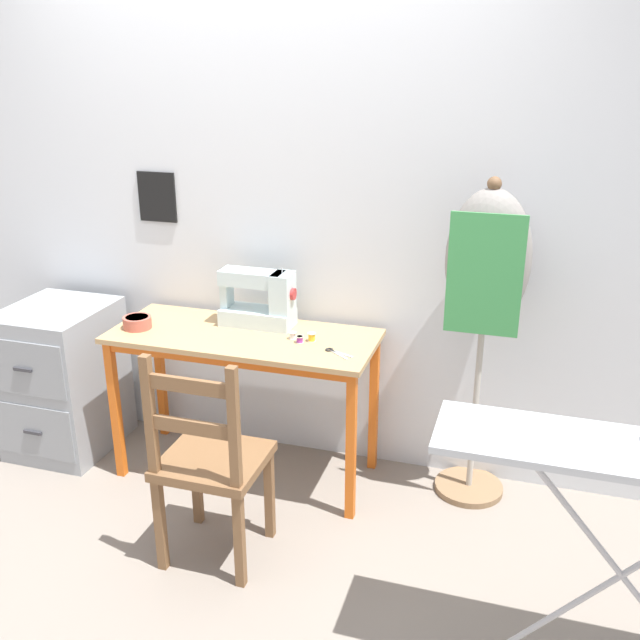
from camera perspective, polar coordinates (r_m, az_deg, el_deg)
ground_plane at (r=3.46m, az=-7.42°, el=-14.00°), size 14.00×14.00×0.00m
wall_back at (r=3.46m, az=-4.43°, el=9.15°), size 10.00×0.06×2.55m
sewing_table at (r=3.35m, az=-6.22°, el=-2.63°), size 1.24×0.51×0.73m
sewing_machine at (r=3.38m, az=-4.74°, el=1.58°), size 0.36×0.16×0.29m
fabric_bowl at (r=3.47m, az=-14.41°, el=-0.16°), size 0.13×0.13×0.06m
scissors at (r=3.10m, az=1.17°, el=-2.57°), size 0.14×0.10×0.01m
thread_spool_near_machine at (r=3.24m, az=-2.21°, el=-1.25°), size 0.04×0.04×0.03m
thread_spool_mid_table at (r=3.20m, az=-1.63°, el=-1.56°), size 0.04×0.04×0.03m
thread_spool_far_edge at (r=3.22m, az=-0.67°, el=-1.38°), size 0.04×0.04×0.04m
wooden_chair at (r=2.89m, az=-8.77°, el=-11.24°), size 0.40×0.38×0.93m
filing_cabinet at (r=3.92m, az=-19.85°, el=-4.41°), size 0.48×0.55×0.77m
dress_form at (r=3.11m, az=13.19°, el=3.60°), size 0.36×0.32×1.49m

